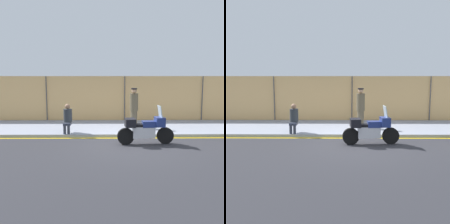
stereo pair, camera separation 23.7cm
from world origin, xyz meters
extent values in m
plane|color=#2D2D33|center=(0.00, 0.00, 0.00)|extent=(120.00, 120.00, 0.00)
cube|color=#8E93A3|center=(0.00, 2.97, 0.06)|extent=(30.86, 3.55, 0.13)
cube|color=gold|center=(0.00, 1.10, 0.00)|extent=(30.86, 0.18, 0.01)
cube|color=#E5B26B|center=(0.00, 4.83, 1.24)|extent=(29.32, 0.08, 2.48)
cylinder|color=#4C4C51|center=(-4.15, 4.73, 1.24)|extent=(0.05, 0.05, 2.48)
cylinder|color=#4C4C51|center=(0.00, 4.73, 1.24)|extent=(0.05, 0.05, 2.48)
cylinder|color=#4C4C51|center=(4.15, 4.73, 1.24)|extent=(0.05, 0.05, 2.48)
cylinder|color=black|center=(1.22, 0.19, 0.30)|extent=(0.62, 0.18, 0.61)
cylinder|color=black|center=(-0.24, 0.09, 0.30)|extent=(0.62, 0.18, 0.61)
cube|color=silver|center=(0.42, 0.13, 0.45)|extent=(0.82, 0.34, 0.41)
cube|color=navy|center=(0.63, 0.15, 0.74)|extent=(0.54, 0.35, 0.22)
cube|color=black|center=(0.33, 0.13, 0.70)|extent=(0.62, 0.32, 0.10)
cube|color=navy|center=(1.01, 0.18, 0.82)|extent=(0.35, 0.50, 0.34)
cube|color=silver|center=(1.01, 0.18, 1.20)|extent=(0.14, 0.43, 0.42)
cube|color=black|center=(-0.08, 0.10, 0.80)|extent=(0.40, 0.53, 0.30)
cylinder|color=brown|center=(0.31, 2.72, 0.52)|extent=(0.31, 0.31, 0.78)
cylinder|color=brown|center=(0.31, 2.72, 1.30)|extent=(0.38, 0.38, 0.78)
sphere|color=tan|center=(0.31, 2.72, 1.80)|extent=(0.24, 0.24, 0.24)
cylinder|color=black|center=(0.31, 2.72, 1.90)|extent=(0.27, 0.27, 0.05)
cylinder|color=#2D3342|center=(-2.64, 1.30, 0.32)|extent=(0.11, 0.11, 0.39)
cylinder|color=#2D3342|center=(-2.48, 1.30, 0.32)|extent=(0.11, 0.11, 0.39)
cube|color=#2D3342|center=(-2.56, 1.49, 0.51)|extent=(0.30, 0.39, 0.10)
cylinder|color=#2D3338|center=(-2.56, 1.68, 0.83)|extent=(0.35, 0.35, 0.55)
sphere|color=#A37556|center=(-2.56, 1.68, 1.22)|extent=(0.22, 0.22, 0.22)
camera|label=1|loc=(-0.84, -9.18, 2.45)|focal=42.00mm
camera|label=2|loc=(-0.61, -9.18, 2.45)|focal=42.00mm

